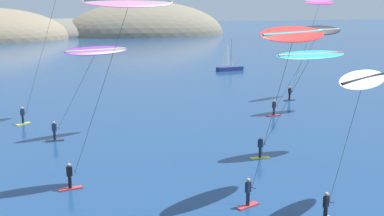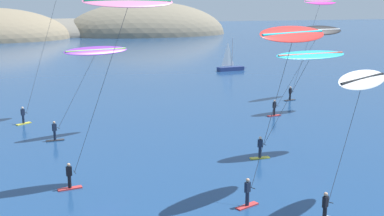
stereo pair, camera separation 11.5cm
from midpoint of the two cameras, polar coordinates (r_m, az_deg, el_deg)
The scene contains 10 objects.
headland_island at distance 184.96m, azimuth -13.15°, elevation 8.30°, with size 115.81×51.96×25.37m.
sailboat_near at distance 85.06m, azimuth 4.63°, elevation 4.87°, with size 5.94×1.71×5.70m.
kitesurfer_red at distance 29.09m, azimuth 11.61°, elevation 7.50°, with size 7.71×3.76×10.17m.
kitesurfer_pink at distance 30.46m, azimuth -8.04°, elevation 10.93°, with size 7.95×1.73×11.96m.
kitesurfer_white at distance 28.08m, azimuth 19.26°, elevation 2.10°, with size 6.79×3.63×7.79m.
kitesurfer_cyan at distance 37.66m, azimuth 13.52°, elevation 5.49°, with size 8.33×1.88×7.95m.
kitesurfer_black at distance 53.24m, azimuth 14.55°, elevation 8.34°, with size 9.57×2.12×9.23m.
kitesurfer_magenta at distance 61.87m, azimuth 14.59°, elevation 11.25°, with size 8.64×3.04×12.12m.
kitesurfer_yellow at distance 49.99m, azimuth -16.12°, elevation 11.62°, with size 7.41×3.81×12.68m.
kitesurfer_purple at distance 42.81m, azimuth -11.75°, elevation 5.88°, with size 7.83×2.48×7.84m.
Camera 1 is at (-20.67, -8.66, 11.32)m, focal length 45.00 mm.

